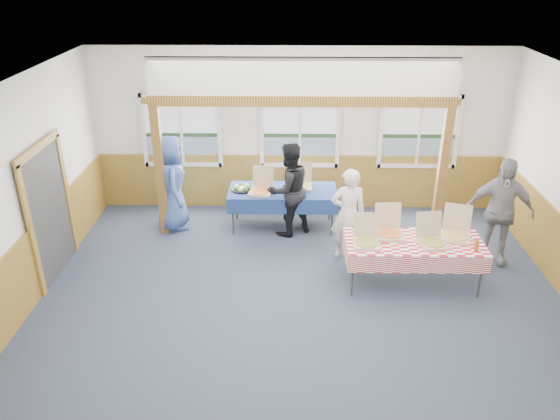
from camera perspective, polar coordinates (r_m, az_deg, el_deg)
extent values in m
plane|color=#2A3045|center=(8.23, 2.27, -9.84)|extent=(8.00, 8.00, 0.00)
plane|color=white|center=(6.90, 2.74, 12.42)|extent=(8.00, 8.00, 0.00)
plane|color=silver|center=(10.69, 2.08, 8.29)|extent=(8.00, 0.00, 8.00)
plane|color=silver|center=(4.51, 3.48, -18.97)|extent=(8.00, 0.00, 8.00)
plane|color=silver|center=(8.34, -26.18, 0.48)|extent=(0.00, 8.00, 8.00)
cube|color=brown|center=(11.03, 2.00, 3.03)|extent=(7.98, 0.05, 1.10)
cube|color=brown|center=(8.78, -24.73, -5.75)|extent=(0.05, 6.98, 1.10)
cube|color=#313131|center=(9.26, -23.01, -0.25)|extent=(0.06, 1.30, 2.10)
cube|color=white|center=(11.06, -10.01, 4.73)|extent=(1.52, 0.05, 0.08)
cube|color=white|center=(10.66, -10.58, 11.68)|extent=(1.52, 0.05, 0.08)
cube|color=white|center=(11.01, -14.10, 8.04)|extent=(0.08, 0.05, 1.46)
cube|color=white|center=(10.72, -6.36, 8.20)|extent=(0.08, 0.05, 1.46)
cube|color=white|center=(10.84, -10.29, 8.14)|extent=(0.05, 0.05, 1.30)
cube|color=slate|center=(11.00, -10.09, 6.26)|extent=(1.40, 0.02, 0.52)
cube|color=#1E3B1D|center=(10.90, -10.21, 7.75)|extent=(1.40, 0.02, 0.08)
cube|color=silver|center=(10.79, -10.37, 9.72)|extent=(1.40, 0.02, 0.70)
cube|color=brown|center=(10.66, -10.55, 11.13)|extent=(1.40, 0.07, 0.10)
cube|color=white|center=(10.86, 2.03, 4.72)|extent=(1.52, 0.05, 0.08)
cube|color=white|center=(10.45, 2.15, 11.81)|extent=(1.52, 0.05, 0.08)
cube|color=white|center=(10.65, -1.94, 8.22)|extent=(0.08, 0.05, 1.46)
cube|color=white|center=(10.68, 6.10, 8.14)|extent=(0.08, 0.05, 1.46)
cube|color=white|center=(10.64, 2.09, 8.20)|extent=(0.05, 0.05, 1.30)
cube|color=slate|center=(10.80, 2.05, 6.28)|extent=(1.40, 0.02, 0.52)
cube|color=#1E3B1D|center=(10.70, 2.08, 7.80)|extent=(1.40, 0.02, 0.08)
cube|color=silver|center=(10.59, 2.11, 9.81)|extent=(1.40, 0.02, 0.70)
cube|color=brown|center=(10.46, 2.14, 11.25)|extent=(1.40, 0.07, 0.10)
cube|color=white|center=(11.14, 13.98, 4.51)|extent=(1.52, 0.05, 0.08)
cube|color=white|center=(10.75, 14.76, 11.39)|extent=(1.52, 0.05, 0.08)
cube|color=white|center=(10.78, 10.49, 8.02)|extent=(0.08, 0.05, 1.46)
cube|color=white|center=(11.12, 18.10, 7.72)|extent=(0.08, 0.05, 1.46)
cube|color=white|center=(10.92, 14.36, 7.89)|extent=(0.05, 0.05, 1.30)
cube|color=slate|center=(11.08, 14.10, 6.03)|extent=(1.40, 0.02, 0.52)
cube|color=#1E3B1D|center=(10.99, 14.26, 7.50)|extent=(1.40, 0.02, 0.08)
cube|color=silver|center=(10.88, 14.48, 9.45)|extent=(1.40, 0.02, 0.70)
cube|color=brown|center=(10.75, 14.72, 10.85)|extent=(1.40, 0.07, 0.10)
cube|color=#593113|center=(9.96, -12.42, 3.94)|extent=(0.15, 0.15, 2.40)
cube|color=#593113|center=(10.06, 16.57, 3.68)|extent=(0.15, 0.15, 2.40)
cube|color=#593113|center=(9.30, 2.28, 11.35)|extent=(5.15, 0.18, 0.18)
cylinder|color=#313131|center=(9.98, -4.95, -0.72)|extent=(0.04, 0.04, 0.73)
cylinder|color=#313131|center=(10.60, -4.60, 0.91)|extent=(0.04, 0.04, 0.73)
cylinder|color=#313131|center=(9.96, 5.47, -0.80)|extent=(0.04, 0.04, 0.73)
cylinder|color=#313131|center=(10.58, 5.21, 0.84)|extent=(0.04, 0.04, 0.73)
cube|color=#313131|center=(10.08, 0.28, 1.98)|extent=(2.09, 1.47, 0.03)
cube|color=navy|center=(10.08, 0.28, 2.08)|extent=(2.17, 1.54, 0.01)
cube|color=navy|center=(9.74, 0.25, 0.29)|extent=(1.85, 0.75, 0.28)
cube|color=navy|center=(10.53, 0.31, 2.29)|extent=(1.85, 0.75, 0.28)
cylinder|color=#313131|center=(8.28, 7.60, -6.79)|extent=(0.04, 0.04, 0.73)
cylinder|color=#313131|center=(8.90, 7.12, -4.31)|extent=(0.04, 0.04, 0.73)
cylinder|color=#313131|center=(8.71, 20.24, -6.55)|extent=(0.04, 0.04, 0.73)
cylinder|color=#313131|center=(9.30, 18.92, -4.21)|extent=(0.04, 0.04, 0.73)
cube|color=#313131|center=(8.57, 13.85, -3.33)|extent=(2.15, 1.23, 0.03)
cube|color=red|center=(8.56, 13.86, -3.21)|extent=(2.22, 1.30, 0.01)
cube|color=red|center=(8.24, 14.39, -5.60)|extent=(2.05, 0.42, 0.28)
cube|color=red|center=(9.01, 13.20, -2.64)|extent=(2.05, 0.42, 0.28)
cube|color=tan|center=(9.94, -2.03, 1.89)|extent=(0.46, 0.46, 0.04)
cylinder|color=orange|center=(9.93, -2.04, 2.05)|extent=(0.40, 0.40, 0.01)
cube|color=tan|center=(10.07, -1.77, 3.55)|extent=(0.41, 0.16, 0.39)
cube|color=tan|center=(10.18, 2.26, 2.46)|extent=(0.38, 0.38, 0.04)
cylinder|color=#E2D968|center=(10.17, 2.27, 2.60)|extent=(0.33, 0.33, 0.01)
cube|color=tan|center=(10.31, 2.29, 3.98)|extent=(0.37, 0.10, 0.36)
cube|color=tan|center=(8.29, 9.01, -3.54)|extent=(0.41, 0.41, 0.04)
cylinder|color=gold|center=(8.27, 9.02, -3.36)|extent=(0.36, 0.36, 0.01)
cube|color=tan|center=(8.39, 9.02, -1.52)|extent=(0.39, 0.12, 0.38)
cube|color=tan|center=(8.60, 11.41, -2.59)|extent=(0.42, 0.42, 0.05)
cylinder|color=orange|center=(8.59, 11.43, -2.41)|extent=(0.37, 0.37, 0.01)
cube|color=tan|center=(8.72, 11.21, -0.54)|extent=(0.41, 0.11, 0.40)
cube|color=tan|center=(8.50, 15.69, -3.44)|extent=(0.45, 0.45, 0.04)
cylinder|color=gold|center=(8.49, 15.71, -3.26)|extent=(0.39, 0.39, 0.01)
cube|color=tan|center=(8.60, 15.27, -1.43)|extent=(0.40, 0.15, 0.39)
cube|color=tan|center=(8.80, 17.89, -2.72)|extent=(0.51, 0.51, 0.05)
cylinder|color=#E2D968|center=(8.78, 17.91, -2.54)|extent=(0.44, 0.44, 0.01)
cube|color=tan|center=(8.92, 18.06, -0.69)|extent=(0.43, 0.20, 0.41)
cylinder|color=black|center=(10.11, -3.97, 2.20)|extent=(0.41, 0.41, 0.03)
cylinder|color=silver|center=(10.10, -3.98, 2.33)|extent=(0.09, 0.09, 0.04)
sphere|color=#41772D|center=(10.09, -3.34, 2.36)|extent=(0.09, 0.09, 0.09)
sphere|color=silver|center=(10.17, -3.55, 2.55)|extent=(0.09, 0.09, 0.09)
sphere|color=#41772D|center=(10.20, -4.07, 2.60)|extent=(0.09, 0.09, 0.09)
sphere|color=silver|center=(10.15, -4.53, 2.47)|extent=(0.09, 0.09, 0.09)
sphere|color=#41772D|center=(10.06, -4.58, 2.25)|extent=(0.09, 0.09, 0.09)
sphere|color=silver|center=(10.00, -4.17, 2.11)|extent=(0.09, 0.09, 0.09)
sphere|color=#41772D|center=(10.01, -3.62, 2.16)|extent=(0.09, 0.09, 0.09)
cylinder|color=#945C18|center=(8.54, 19.83, -3.51)|extent=(0.07, 0.07, 0.15)
imported|color=silver|center=(9.11, 7.12, -0.42)|extent=(0.62, 0.43, 1.61)
imported|color=black|center=(9.81, 0.89, 2.14)|extent=(1.07, 1.01, 1.74)
imported|color=#37508B|center=(10.21, -11.34, 2.77)|extent=(0.82, 1.01, 1.80)
imported|color=gray|center=(9.56, 21.93, -0.15)|extent=(1.15, 0.66, 1.84)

